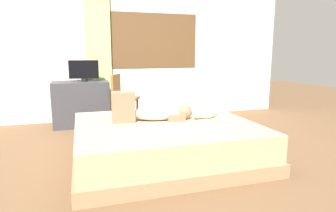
{
  "coord_description": "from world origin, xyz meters",
  "views": [
    {
      "loc": [
        -0.74,
        -3.05,
        1.19
      ],
      "look_at": [
        0.25,
        0.19,
        0.58
      ],
      "focal_mm": 30.72,
      "sensor_mm": 36.0,
      "label": 1
    }
  ],
  "objects_px": {
    "tv_monitor": "(84,70)",
    "chair_by_desk": "(122,96)",
    "person_lying": "(148,111)",
    "cup": "(94,77)",
    "cat": "(206,113)",
    "desk": "(81,104)",
    "bed": "(165,141)"
  },
  "relations": [
    {
      "from": "cat",
      "to": "bed",
      "type": "bearing_deg",
      "value": -175.41
    },
    {
      "from": "tv_monitor",
      "to": "chair_by_desk",
      "type": "xyz_separation_m",
      "value": [
        0.58,
        -0.22,
        -0.41
      ]
    },
    {
      "from": "chair_by_desk",
      "to": "tv_monitor",
      "type": "bearing_deg",
      "value": 159.27
    },
    {
      "from": "bed",
      "to": "chair_by_desk",
      "type": "bearing_deg",
      "value": 98.12
    },
    {
      "from": "cat",
      "to": "chair_by_desk",
      "type": "distance_m",
      "value": 1.83
    },
    {
      "from": "tv_monitor",
      "to": "chair_by_desk",
      "type": "height_order",
      "value": "tv_monitor"
    },
    {
      "from": "person_lying",
      "to": "chair_by_desk",
      "type": "distance_m",
      "value": 1.55
    },
    {
      "from": "cat",
      "to": "desk",
      "type": "height_order",
      "value": "desk"
    },
    {
      "from": "bed",
      "to": "tv_monitor",
      "type": "distance_m",
      "value": 2.22
    },
    {
      "from": "person_lying",
      "to": "cat",
      "type": "height_order",
      "value": "person_lying"
    },
    {
      "from": "person_lying",
      "to": "cup",
      "type": "distance_m",
      "value": 2.07
    },
    {
      "from": "tv_monitor",
      "to": "cup",
      "type": "height_order",
      "value": "tv_monitor"
    },
    {
      "from": "tv_monitor",
      "to": "cup",
      "type": "relative_size",
      "value": 5.26
    },
    {
      "from": "tv_monitor",
      "to": "desk",
      "type": "bearing_deg",
      "value": 180.0
    },
    {
      "from": "cat",
      "to": "chair_by_desk",
      "type": "bearing_deg",
      "value": 114.81
    },
    {
      "from": "cat",
      "to": "desk",
      "type": "xyz_separation_m",
      "value": [
        -1.42,
        1.89,
        -0.12
      ]
    },
    {
      "from": "cup",
      "to": "tv_monitor",
      "type": "bearing_deg",
      "value": -126.23
    },
    {
      "from": "desk",
      "to": "cup",
      "type": "xyz_separation_m",
      "value": [
        0.23,
        0.22,
        0.42
      ]
    },
    {
      "from": "cat",
      "to": "cup",
      "type": "xyz_separation_m",
      "value": [
        -1.19,
        2.11,
        0.29
      ]
    },
    {
      "from": "cat",
      "to": "tv_monitor",
      "type": "bearing_deg",
      "value": 125.68
    },
    {
      "from": "cat",
      "to": "person_lying",
      "type": "bearing_deg",
      "value": 170.27
    },
    {
      "from": "person_lying",
      "to": "desk",
      "type": "xyz_separation_m",
      "value": [
        -0.74,
        1.77,
        -0.17
      ]
    },
    {
      "from": "bed",
      "to": "desk",
      "type": "height_order",
      "value": "desk"
    },
    {
      "from": "desk",
      "to": "tv_monitor",
      "type": "distance_m",
      "value": 0.56
    },
    {
      "from": "tv_monitor",
      "to": "chair_by_desk",
      "type": "distance_m",
      "value": 0.75
    },
    {
      "from": "person_lying",
      "to": "tv_monitor",
      "type": "xyz_separation_m",
      "value": [
        -0.67,
        1.77,
        0.38
      ]
    },
    {
      "from": "person_lying",
      "to": "chair_by_desk",
      "type": "bearing_deg",
      "value": 93.29
    },
    {
      "from": "cat",
      "to": "chair_by_desk",
      "type": "xyz_separation_m",
      "value": [
        -0.77,
        1.67,
        0.01
      ]
    },
    {
      "from": "desk",
      "to": "cup",
      "type": "height_order",
      "value": "cup"
    },
    {
      "from": "bed",
      "to": "person_lying",
      "type": "bearing_deg",
      "value": 134.2
    },
    {
      "from": "cat",
      "to": "chair_by_desk",
      "type": "height_order",
      "value": "chair_by_desk"
    },
    {
      "from": "person_lying",
      "to": "cup",
      "type": "bearing_deg",
      "value": 104.43
    }
  ]
}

